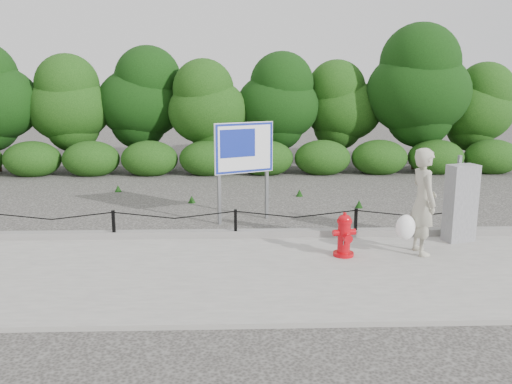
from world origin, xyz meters
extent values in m
plane|color=#2D2B28|center=(0.00, 0.00, 0.00)|extent=(90.00, 90.00, 0.00)
cube|color=gray|center=(0.00, -2.00, 0.04)|extent=(14.00, 4.00, 0.08)
cube|color=slate|center=(0.00, 0.05, 0.15)|extent=(14.00, 0.22, 0.14)
cube|color=black|center=(-2.50, 0.00, 0.38)|extent=(0.06, 0.06, 0.60)
cube|color=black|center=(0.00, 0.00, 0.38)|extent=(0.06, 0.06, 0.60)
cube|color=black|center=(2.50, 0.00, 0.38)|extent=(0.06, 0.06, 0.60)
cube|color=black|center=(5.00, 0.00, 0.38)|extent=(0.06, 0.06, 0.60)
cylinder|color=black|center=(-3.75, 0.00, 0.60)|extent=(2.50, 0.02, 0.02)
cylinder|color=black|center=(-1.25, 0.00, 0.60)|extent=(2.50, 0.02, 0.02)
cylinder|color=black|center=(1.25, 0.00, 0.60)|extent=(2.50, 0.02, 0.02)
cylinder|color=black|center=(3.75, 0.00, 0.60)|extent=(2.50, 0.02, 0.02)
cylinder|color=black|center=(-6.00, 9.00, 1.01)|extent=(0.18, 0.18, 2.01)
ellipsoid|color=#16440F|center=(-6.00, 9.00, 2.41)|extent=(2.98, 2.57, 3.22)
cylinder|color=black|center=(-3.50, 9.40, 1.08)|extent=(0.18, 0.18, 2.16)
ellipsoid|color=#16440F|center=(-3.50, 9.40, 2.59)|extent=(3.19, 2.76, 3.45)
cylinder|color=black|center=(-1.00, 8.60, 0.96)|extent=(0.18, 0.18, 1.92)
ellipsoid|color=#16440F|center=(-1.00, 8.60, 2.31)|extent=(2.85, 2.46, 3.08)
cylinder|color=black|center=(1.50, 9.00, 1.03)|extent=(0.18, 0.18, 2.05)
ellipsoid|color=#16440F|center=(1.50, 9.00, 2.46)|extent=(3.04, 2.63, 3.28)
cylinder|color=black|center=(4.00, 9.40, 0.96)|extent=(0.18, 0.18, 1.92)
ellipsoid|color=#16440F|center=(4.00, 9.40, 2.30)|extent=(2.84, 2.45, 3.07)
cylinder|color=black|center=(6.50, 8.60, 1.26)|extent=(0.18, 0.18, 2.52)
ellipsoid|color=#16440F|center=(6.50, 8.60, 3.03)|extent=(3.73, 3.23, 4.04)
cylinder|color=black|center=(8.80, 9.00, 0.94)|extent=(0.18, 0.18, 1.88)
ellipsoid|color=#16440F|center=(8.80, 9.00, 2.25)|extent=(2.78, 2.40, 3.00)
cylinder|color=#BA060F|center=(2.02, -1.22, 0.11)|extent=(0.45, 0.45, 0.06)
cylinder|color=#BA060F|center=(2.02, -1.22, 0.43)|extent=(0.27, 0.27, 0.58)
cylinder|color=#BA060F|center=(2.02, -1.22, 0.75)|extent=(0.32, 0.32, 0.05)
ellipsoid|color=#BA060F|center=(2.02, -1.22, 0.78)|extent=(0.29, 0.29, 0.18)
cylinder|color=#BA060F|center=(2.02, -1.22, 0.88)|extent=(0.07, 0.07, 0.05)
cylinder|color=#BA060F|center=(1.86, -1.25, 0.53)|extent=(0.13, 0.14, 0.12)
cylinder|color=#BA060F|center=(2.18, -1.19, 0.53)|extent=(0.13, 0.14, 0.12)
cylinder|color=#BA060F|center=(2.05, -1.39, 0.47)|extent=(0.18, 0.16, 0.16)
cylinder|color=slate|center=(1.99, -1.36, 0.38)|extent=(0.01, 0.06, 0.13)
imported|color=#A19E8A|center=(3.50, -1.12, 1.08)|extent=(0.54, 0.77, 2.01)
ellipsoid|color=white|center=(3.15, -1.27, 0.63)|extent=(0.36, 0.28, 0.48)
cube|color=gray|center=(4.53, -0.36, 0.86)|extent=(0.67, 0.50, 1.56)
cube|color=slate|center=(4.53, -0.14, 0.94)|extent=(0.08, 0.08, 1.72)
cube|color=slate|center=(-0.38, 1.34, 1.17)|extent=(0.09, 0.09, 2.33)
cube|color=slate|center=(0.74, 1.84, 1.17)|extent=(0.09, 0.09, 2.33)
cube|color=white|center=(0.20, 1.54, 1.75)|extent=(1.35, 0.64, 1.17)
cube|color=navy|center=(0.21, 1.52, 1.75)|extent=(1.30, 0.59, 1.13)
cube|color=navy|center=(0.06, 1.44, 1.86)|extent=(0.80, 0.36, 0.64)
camera|label=1|loc=(0.07, -10.79, 3.38)|focal=38.00mm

